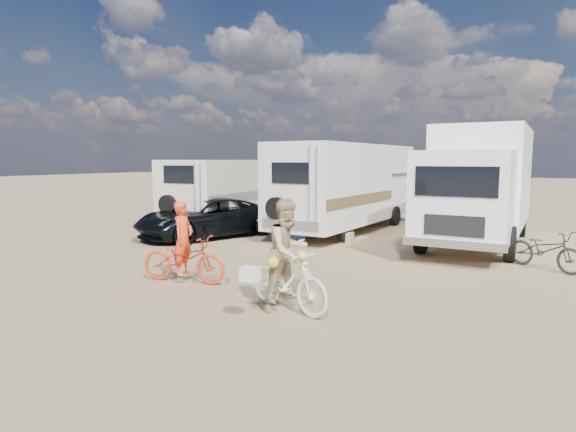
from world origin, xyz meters
The scene contains 12 objects.
ground centered at (0.00, 0.00, 0.00)m, with size 140.00×140.00×0.00m, color #987E5B.
rv_main centered at (-0.38, 7.20, 1.59)m, with size 2.36×7.92×3.19m, color white, non-canonical shape.
rv_left centered at (-5.25, 7.06, 1.32)m, with size 2.21×7.55×2.63m, color white, non-canonical shape.
box_truck centered at (4.26, 6.34, 1.83)m, with size 2.55×7.86×3.67m, color white, non-canonical shape.
dark_suv centered at (-4.15, 3.64, 0.67)m, with size 2.23×4.83×1.34m, color black.
bike_man centered at (-0.91, -1.54, 0.51)m, with size 0.68×1.95×1.02m, color red.
bike_woman centered at (1.98, -2.29, 0.56)m, with size 0.53×1.87×1.12m, color beige.
rider_man centered at (-0.91, -1.54, 0.79)m, with size 0.58×0.38×1.59m, color #EA401F.
rider_woman centered at (1.98, -2.29, 0.90)m, with size 0.87×0.68×1.79m, color tan.
bike_parked centered at (6.09, 3.34, 0.49)m, with size 0.65×1.87×0.98m, color black.
cooler centered at (-1.01, 4.28, 0.25)m, with size 0.62×0.45×0.49m, color #246592.
crate centered at (0.51, 4.78, 0.16)m, with size 0.41×0.41×0.32m, color #988458.
Camera 1 is at (5.64, -9.57, 2.64)m, focal length 29.82 mm.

